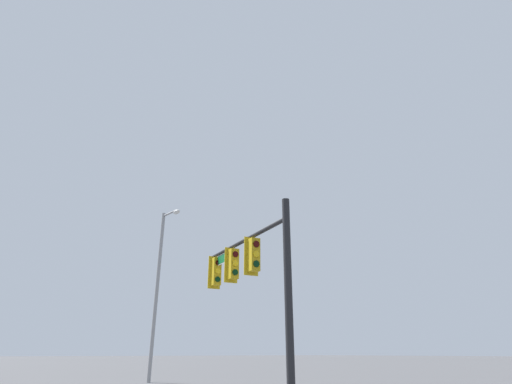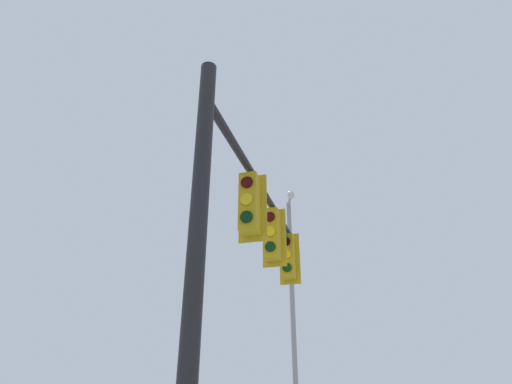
# 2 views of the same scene
# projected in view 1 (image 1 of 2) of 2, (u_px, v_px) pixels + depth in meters

# --- Properties ---
(signal_pole_near) EXTENTS (6.09, 1.08, 5.57)m
(signal_pole_near) POSITION_uv_depth(u_px,v_px,m) (247.00, 268.00, 13.53)
(signal_pole_near) COLOR black
(signal_pole_near) RESTS_ON ground_plane
(street_lamp) EXTENTS (1.65, 0.42, 8.28)m
(street_lamp) POSITION_uv_depth(u_px,v_px,m) (159.00, 280.00, 20.11)
(street_lamp) COLOR gray
(street_lamp) RESTS_ON ground_plane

